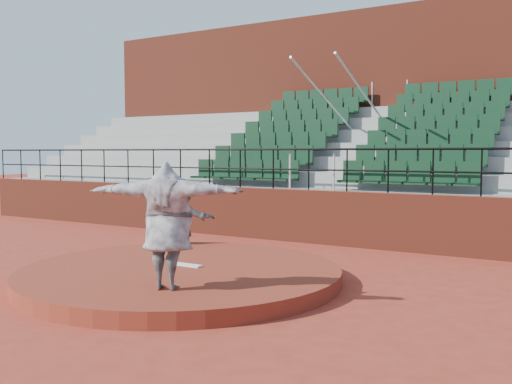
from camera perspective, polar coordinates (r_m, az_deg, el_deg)
ground at (r=10.03m, az=-7.51°, el=-8.87°), size 90.00×90.00×0.00m
pitchers_mound at (r=10.00m, az=-7.51°, el=-8.17°), size 5.50×5.50×0.25m
pitching_rubber at (r=10.09m, az=-6.98°, el=-7.24°), size 0.60×0.15×0.03m
boundary_wall at (r=14.12m, az=5.27°, el=-2.43°), size 24.00×0.30×1.30m
wall_railing at (r=14.03m, az=5.30°, el=3.17°), size 24.04×0.05×1.03m
seating_deck at (r=17.40m, az=10.54°, el=1.34°), size 24.00×5.97×4.63m
press_box_facade at (r=21.17m, az=14.43°, el=7.46°), size 24.00×3.00×7.10m
pitcher at (r=8.32m, az=-8.86°, el=-3.34°), size 2.34×1.39×1.84m
fielder at (r=12.44m, az=-7.46°, el=-2.78°), size 1.49×0.80×1.53m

